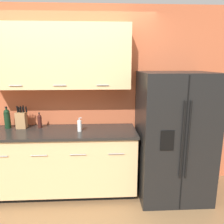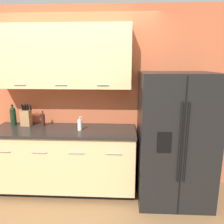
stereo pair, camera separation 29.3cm
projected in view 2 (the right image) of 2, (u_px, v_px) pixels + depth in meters
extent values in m
cube|color=#BC5B38|center=(72.00, 98.00, 3.27)|extent=(10.00, 0.05, 2.60)
cube|color=#E0B77F|center=(63.00, 57.00, 2.96)|extent=(1.86, 0.32, 0.84)
cylinder|color=#99999E|center=(19.00, 85.00, 2.90)|extent=(0.16, 0.01, 0.01)
cylinder|color=#99999E|center=(61.00, 85.00, 2.87)|extent=(0.16, 0.01, 0.01)
cylinder|color=#99999E|center=(103.00, 85.00, 2.84)|extent=(0.16, 0.01, 0.01)
cube|color=black|center=(67.00, 185.00, 3.25)|extent=(1.94, 0.54, 0.09)
cube|color=#E0B77F|center=(65.00, 158.00, 3.12)|extent=(1.98, 0.62, 0.80)
cube|color=black|center=(63.00, 131.00, 3.01)|extent=(2.00, 0.64, 0.03)
cylinder|color=#99999E|center=(2.00, 152.00, 2.79)|extent=(0.20, 0.01, 0.01)
cylinder|color=#99999E|center=(39.00, 152.00, 2.77)|extent=(0.20, 0.01, 0.01)
cylinder|color=#99999E|center=(76.00, 153.00, 2.74)|extent=(0.20, 0.01, 0.01)
cylinder|color=#99999E|center=(114.00, 154.00, 2.72)|extent=(0.20, 0.01, 0.01)
cube|color=black|center=(174.00, 138.00, 2.87)|extent=(0.93, 0.80, 1.70)
cube|color=black|center=(182.00, 150.00, 2.48)|extent=(0.01, 0.01, 1.67)
cylinder|color=black|center=(180.00, 143.00, 2.45)|extent=(0.02, 0.02, 0.94)
cylinder|color=black|center=(186.00, 143.00, 2.45)|extent=(0.02, 0.02, 0.94)
cube|color=black|center=(164.00, 142.00, 2.47)|extent=(0.16, 0.01, 0.24)
cube|color=#A87A4C|center=(26.00, 118.00, 3.17)|extent=(0.13, 0.11, 0.23)
cylinder|color=black|center=(23.00, 107.00, 3.15)|extent=(0.02, 0.03, 0.08)
cylinder|color=black|center=(22.00, 107.00, 3.12)|extent=(0.02, 0.04, 0.09)
cylinder|color=black|center=(26.00, 107.00, 3.15)|extent=(0.02, 0.03, 0.09)
cylinder|color=black|center=(25.00, 108.00, 3.12)|extent=(0.02, 0.04, 0.08)
cylinder|color=black|center=(28.00, 107.00, 3.15)|extent=(0.02, 0.04, 0.10)
cylinder|color=black|center=(27.00, 108.00, 3.12)|extent=(0.02, 0.03, 0.08)
cylinder|color=black|center=(31.00, 108.00, 3.15)|extent=(0.02, 0.04, 0.08)
cylinder|color=black|center=(13.00, 118.00, 3.19)|extent=(0.08, 0.08, 0.21)
sphere|color=black|center=(12.00, 110.00, 3.16)|extent=(0.08, 0.08, 0.08)
cylinder|color=black|center=(12.00, 108.00, 3.16)|extent=(0.03, 0.03, 0.07)
cylinder|color=black|center=(12.00, 105.00, 3.15)|extent=(0.03, 0.03, 0.02)
cylinder|color=white|center=(80.00, 125.00, 2.95)|extent=(0.06, 0.06, 0.15)
cylinder|color=#B2B2B5|center=(79.00, 118.00, 2.93)|extent=(0.02, 0.02, 0.04)
cylinder|color=#B2B2B5|center=(81.00, 117.00, 2.93)|extent=(0.03, 0.01, 0.01)
cylinder|color=#3D1914|center=(43.00, 121.00, 3.16)|extent=(0.06, 0.06, 0.15)
sphere|color=#3D1914|center=(43.00, 115.00, 3.14)|extent=(0.05, 0.05, 0.05)
cylinder|color=#3D1914|center=(43.00, 114.00, 3.14)|extent=(0.02, 0.02, 0.05)
cylinder|color=black|center=(42.00, 111.00, 3.13)|extent=(0.02, 0.02, 0.01)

